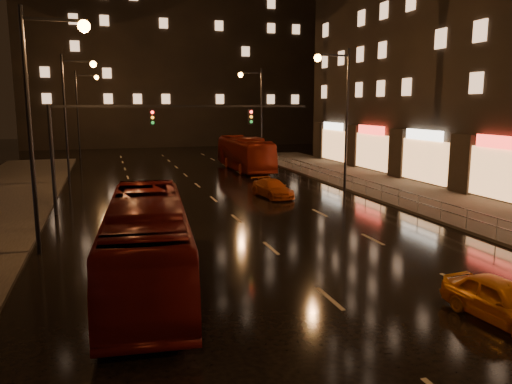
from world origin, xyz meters
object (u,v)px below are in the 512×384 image
bus_curb (245,154)px  taxi_far (272,188)px  bus_red (147,243)px  taxi_near (502,301)px

bus_curb → taxi_far: bearing=-98.5°
bus_curb → bus_red: bearing=-112.2°
bus_curb → taxi_far: (-2.00, -14.20, -0.99)m
bus_curb → taxi_near: bearing=-93.8°
taxi_near → taxi_far: (0.00, 20.62, -0.03)m
taxi_far → bus_red: bearing=-130.7°
bus_curb → taxi_far: bus_curb is taller
bus_red → taxi_near: 11.23m
taxi_near → taxi_far: size_ratio=0.90×
bus_red → taxi_near: (9.53, -5.88, -0.92)m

